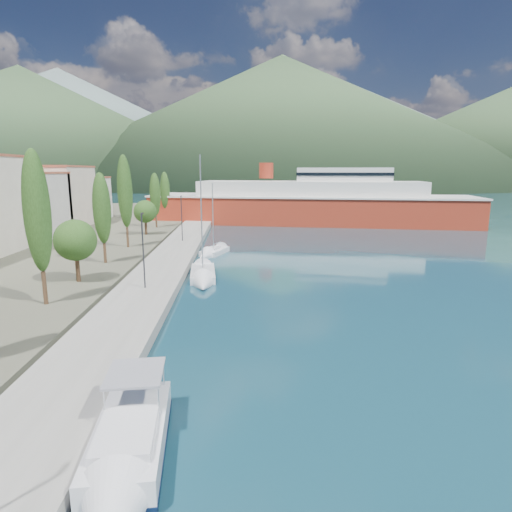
{
  "coord_description": "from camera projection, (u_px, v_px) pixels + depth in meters",
  "views": [
    {
      "loc": [
        -1.37,
        -19.13,
        10.12
      ],
      "look_at": [
        0.0,
        14.0,
        3.5
      ],
      "focal_mm": 30.0,
      "sensor_mm": 36.0,
      "label": 1
    }
  ],
  "objects": [
    {
      "name": "hills_far",
      "position": [
        334.0,
        123.0,
        617.46
      ],
      "size": [
        1480.0,
        900.0,
        180.0
      ],
      "color": "slate",
      "rests_on": "ground"
    },
    {
      "name": "motor_cruiser",
      "position": [
        124.0,
        469.0,
        14.02
      ],
      "size": [
        3.15,
        8.63,
        3.12
      ],
      "color": "black",
      "rests_on": "ground"
    },
    {
      "name": "ferry",
      "position": [
        311.0,
        204.0,
        83.06
      ],
      "size": [
        63.18,
        25.15,
        12.28
      ],
      "color": "#A32E1B",
      "rests_on": "ground"
    },
    {
      "name": "sailboat_near",
      "position": [
        203.0,
        279.0,
        39.41
      ],
      "size": [
        2.96,
        8.82,
        12.47
      ],
      "color": "silver",
      "rests_on": "ground"
    },
    {
      "name": "tree_row",
      "position": [
        116.0,
        208.0,
        48.73
      ],
      "size": [
        3.53,
        64.36,
        11.38
      ],
      "color": "#47301E",
      "rests_on": "land_strip"
    },
    {
      "name": "lamp_posts",
      "position": [
        143.0,
        248.0,
        33.93
      ],
      "size": [
        0.15,
        48.6,
        6.06
      ],
      "color": "#2D2D33",
      "rests_on": "quay"
    },
    {
      "name": "sailboat_mid",
      "position": [
        209.0,
        254.0,
        51.49
      ],
      "size": [
        4.24,
        6.74,
        9.46
      ],
      "color": "silver",
      "rests_on": "ground"
    },
    {
      "name": "quay",
      "position": [
        168.0,
        263.0,
        45.81
      ],
      "size": [
        5.0,
        88.0,
        0.8
      ],
      "primitive_type": "cube",
      "color": "gray",
      "rests_on": "ground"
    },
    {
      "name": "hills_near",
      "position": [
        349.0,
        126.0,
        380.09
      ],
      "size": [
        1010.0,
        520.0,
        115.0
      ],
      "color": "#365130",
      "rests_on": "ground"
    },
    {
      "name": "ground",
      "position": [
        243.0,
        203.0,
        138.36
      ],
      "size": [
        1400.0,
        1400.0,
        0.0
      ],
      "primitive_type": "plane",
      "color": "#143A49"
    }
  ]
}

